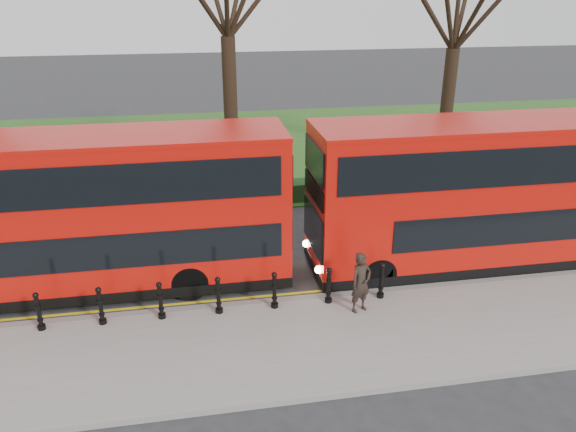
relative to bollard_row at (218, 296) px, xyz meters
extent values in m
plane|color=#28282B|center=(-0.64, 1.35, -0.65)|extent=(120.00, 120.00, 0.00)
cube|color=gray|center=(-0.64, -1.65, -0.58)|extent=(60.00, 4.00, 0.15)
cube|color=slate|center=(-0.64, 0.35, -0.58)|extent=(60.00, 0.25, 0.16)
cube|color=#284C19|center=(-0.64, 16.35, -0.62)|extent=(60.00, 18.00, 0.06)
cube|color=black|center=(-0.64, 8.15, -0.25)|extent=(60.00, 0.90, 0.80)
cube|color=yellow|center=(-0.64, 0.65, -0.64)|extent=(60.00, 0.10, 0.01)
cube|color=yellow|center=(-0.64, 0.85, -0.64)|extent=(60.00, 0.10, 0.01)
cylinder|color=black|center=(1.36, 11.35, 2.45)|extent=(0.60, 0.60, 6.19)
cylinder|color=black|center=(11.36, 11.35, 2.11)|extent=(0.60, 0.60, 5.52)
cylinder|color=black|center=(-4.46, 0.00, 0.00)|extent=(0.15, 0.15, 1.00)
cylinder|color=black|center=(-2.97, 0.00, 0.00)|extent=(0.15, 0.15, 1.00)
cylinder|color=black|center=(-1.49, 0.00, 0.00)|extent=(0.15, 0.15, 1.00)
cylinder|color=black|center=(0.00, 0.00, 0.00)|extent=(0.15, 0.15, 1.00)
cylinder|color=black|center=(1.49, 0.00, 0.00)|extent=(0.15, 0.15, 1.00)
cylinder|color=black|center=(2.97, 0.00, 0.00)|extent=(0.15, 0.15, 1.00)
cylinder|color=black|center=(4.46, 0.00, 0.00)|extent=(0.15, 0.15, 1.00)
cube|color=#BE1009|center=(-3.50, 2.25, 1.79)|extent=(11.30, 2.57, 4.16)
cube|color=black|center=(-3.50, 2.25, -0.34)|extent=(11.32, 2.59, 0.31)
cube|color=black|center=(-2.68, 0.95, 1.04)|extent=(9.04, 0.04, 0.98)
cube|color=black|center=(-3.50, 0.95, 2.89)|extent=(10.68, 0.04, 1.08)
cylinder|color=black|center=(-0.73, 1.12, -0.14)|extent=(1.03, 0.31, 1.03)
cylinder|color=black|center=(-0.73, 3.38, -0.14)|extent=(1.03, 0.31, 1.03)
cube|color=#BE1009|center=(8.63, 1.79, 1.80)|extent=(11.36, 2.58, 4.18)
cube|color=black|center=(8.63, 1.79, -0.34)|extent=(11.38, 2.60, 0.31)
cube|color=black|center=(9.45, 0.49, 1.05)|extent=(9.09, 0.04, 0.98)
cube|color=black|center=(8.63, 0.49, 2.91)|extent=(10.74, 0.04, 1.08)
cube|color=black|center=(2.93, 1.79, 2.14)|extent=(0.06, 2.27, 0.57)
cylinder|color=black|center=(4.60, 0.66, -0.13)|extent=(1.03, 0.31, 1.03)
cylinder|color=black|center=(4.60, 2.93, -0.13)|extent=(1.03, 0.31, 1.03)
cylinder|color=black|center=(11.41, 2.93, -0.13)|extent=(1.03, 0.31, 1.03)
imported|color=black|center=(3.70, -0.55, 0.34)|extent=(0.72, 0.60, 1.68)
camera|label=1|loc=(-0.44, -12.87, 7.60)|focal=35.00mm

